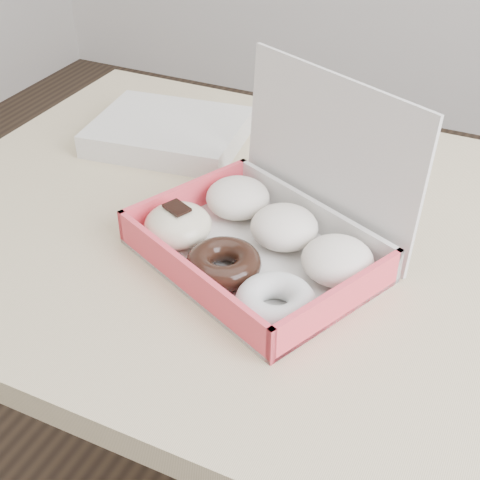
% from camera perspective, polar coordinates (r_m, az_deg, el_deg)
% --- Properties ---
extents(table, '(1.20, 0.80, 0.75)m').
position_cam_1_polar(table, '(0.99, 5.86, -3.31)').
color(table, tan).
rests_on(table, ground).
extents(donut_box, '(0.38, 0.36, 0.22)m').
position_cam_1_polar(donut_box, '(0.88, 2.03, 0.57)').
color(donut_box, silver).
rests_on(donut_box, table).
extents(newspapers, '(0.28, 0.23, 0.04)m').
position_cam_1_polar(newspapers, '(1.18, -6.09, 9.15)').
color(newspapers, white).
rests_on(newspapers, table).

